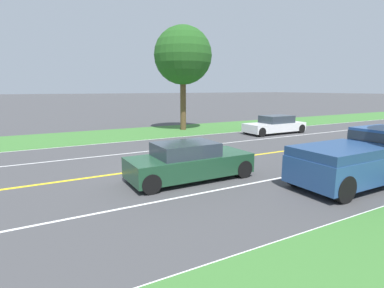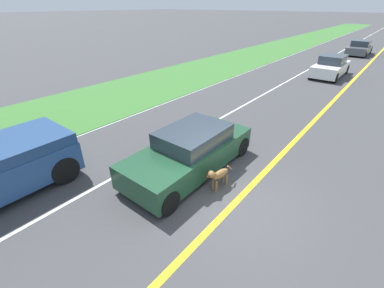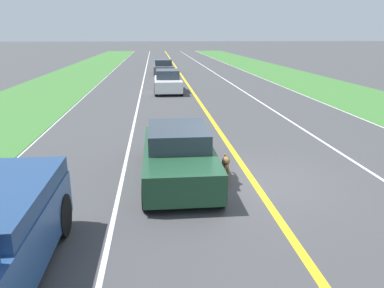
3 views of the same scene
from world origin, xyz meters
name	(u,v)px [view 3 (image 3 of 3)]	position (x,y,z in m)	size (l,w,h in m)	color
ground_plane	(253,182)	(0.00, 0.00, 0.00)	(400.00, 400.00, 0.00)	#424244
centre_divider_line	(253,182)	(0.00, 0.00, 0.00)	(0.18, 160.00, 0.01)	yellow
lane_dash_same_dir	(120,187)	(3.50, 0.00, 0.00)	(0.10, 160.00, 0.01)	white
lane_dash_oncoming	(378,177)	(-3.50, 0.00, 0.00)	(0.10, 160.00, 0.01)	white
ego_car	(178,154)	(1.96, -0.53, 0.66)	(1.86, 4.56, 1.38)	#1E472D
dog	(226,163)	(0.72, -0.24, 0.47)	(0.32, 1.08, 0.75)	olive
car_trailing_near	(168,82)	(1.68, -16.38, 0.68)	(1.80, 4.35, 1.47)	white
car_trailing_mid	(163,67)	(1.67, -28.06, 0.65)	(1.90, 4.37, 1.40)	#51565B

